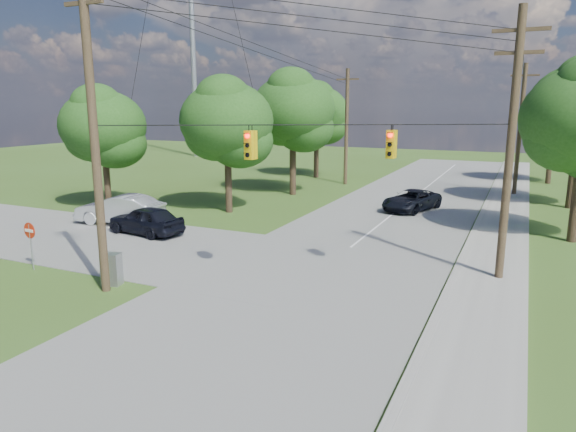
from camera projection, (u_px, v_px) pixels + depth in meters
The scene contains 19 objects.
ground at pixel (201, 314), 17.28m from camera, with size 140.00×140.00×0.00m, color #3B571D.
main_road at pixel (312, 278), 20.89m from camera, with size 10.00×100.00×0.03m, color gray.
sidewalk_east at pixel (488, 303), 18.14m from camera, with size 2.60×100.00×0.12m, color #A9A69E.
pole_sw at pixel (93, 125), 18.21m from camera, with size 2.00×0.32×12.00m.
pole_ne at pixel (511, 144), 19.57m from camera, with size 2.00×0.32×10.50m.
pole_north_e at pixel (520, 129), 39.17m from camera, with size 2.00×0.32×10.00m.
pole_north_w at pixel (347, 126), 44.87m from camera, with size 2.00×0.32×10.00m.
power_lines at pixel (355, 58), 24.98m from camera, with size 13.93×29.62×4.93m.
traffic_signals at pixel (322, 144), 19.00m from camera, with size 4.91×3.27×1.05m.
tree_w_near at pixel (227, 121), 32.62m from camera, with size 6.00×6.00×8.40m.
tree_w_mid at pixel (293, 110), 39.17m from camera, with size 6.40×6.40×9.22m.
tree_w_far at pixel (317, 112), 48.93m from camera, with size 6.00×6.00×8.73m.
tree_e_far at pixel (555, 117), 45.03m from camera, with size 5.80×5.80×8.32m.
tree_cross_n at pixel (103, 126), 33.75m from camera, with size 5.60×5.60×7.91m.
car_cross_dark at pixel (146, 220), 27.86m from camera, with size 1.83×4.56×1.55m, color black.
car_cross_silver at pixel (120, 209), 30.27m from camera, with size 1.82×5.21×1.72m, color #B0B4B7.
car_main_north at pixel (412, 200), 34.20m from camera, with size 2.26×4.89×1.36m, color black.
control_cabinet at pixel (112, 269), 20.02m from camera, with size 0.71×0.51×1.28m, color #989A9E.
do_not_enter_sign at pixel (30, 235), 21.64m from camera, with size 0.70×0.10×2.09m.
Camera 1 is at (9.45, -13.47, 6.90)m, focal length 32.00 mm.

